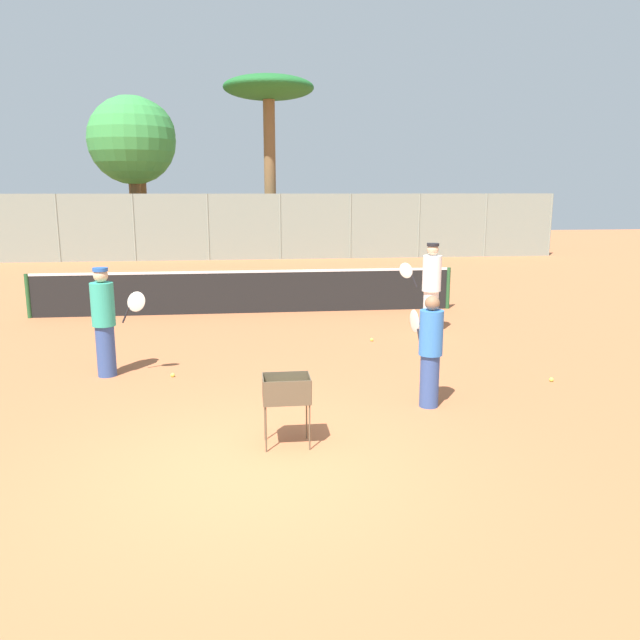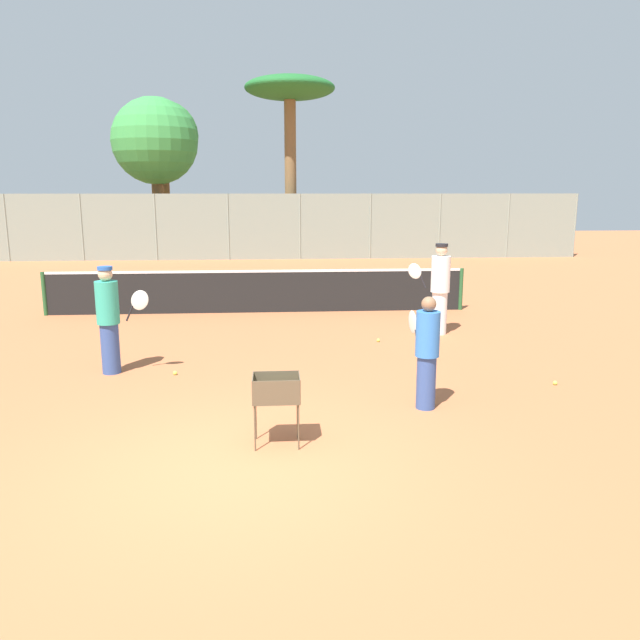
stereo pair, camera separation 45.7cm
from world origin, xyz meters
name	(u,v)px [view 1 (the left image)]	position (x,y,z in m)	size (l,w,h in m)	color
ground_plane	(251,470)	(0.00, 0.00, 0.00)	(80.00, 80.00, 0.00)	#B7663D
tennis_net	(246,291)	(0.00, 8.99, 0.56)	(10.45, 0.10, 1.07)	#26592D
back_fence	(244,227)	(0.00, 21.39, 1.44)	(28.39, 0.08, 2.87)	gray
tree_0	(132,142)	(-4.99, 23.81, 5.18)	(3.94, 3.94, 7.21)	brown
tree_1	(140,136)	(-5.02, 26.35, 5.63)	(3.47, 3.47, 7.41)	brown
tree_2	(269,97)	(1.22, 22.97, 7.08)	(4.06, 4.06, 8.01)	brown
player_white_outfit	(431,287)	(3.90, 6.32, 1.00)	(0.86, 0.60, 1.92)	white
player_red_cap	(430,350)	(2.52, 1.78, 0.82)	(0.33, 0.87, 1.59)	#334C8C
player_yellow_shirt	(104,321)	(-2.30, 3.85, 0.93)	(0.93, 0.37, 1.79)	#334C8C
ball_cart	(286,395)	(0.43, 0.64, 0.63)	(0.56, 0.41, 0.86)	brown
tennis_ball_0	(372,340)	(2.51, 5.69, 0.03)	(0.07, 0.07, 0.07)	#D1E54C
tennis_ball_1	(551,380)	(4.82, 2.66, 0.03)	(0.07, 0.07, 0.07)	#D1E54C
tennis_ball_3	(173,375)	(-1.23, 3.65, 0.03)	(0.07, 0.07, 0.07)	#D1E54C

